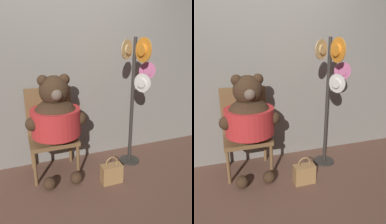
% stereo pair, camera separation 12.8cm
% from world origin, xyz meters
% --- Properties ---
extents(ground_plane, '(14.00, 14.00, 0.00)m').
position_xyz_m(ground_plane, '(0.00, 0.00, 0.00)').
color(ground_plane, brown).
extents(wall_back, '(8.00, 0.10, 2.45)m').
position_xyz_m(wall_back, '(0.00, 0.68, 1.22)').
color(wall_back, gray).
rests_on(wall_back, ground_plane).
extents(chair, '(0.58, 0.45, 1.08)m').
position_xyz_m(chair, '(-0.22, 0.42, 0.57)').
color(chair, brown).
rests_on(chair, ground_plane).
extents(teddy_bear, '(0.71, 0.63, 1.28)m').
position_xyz_m(teddy_bear, '(-0.19, 0.25, 0.76)').
color(teddy_bear, '#3D2819').
rests_on(teddy_bear, ground_plane).
extents(hat_display_rack, '(0.55, 0.44, 1.68)m').
position_xyz_m(hat_display_rack, '(0.84, 0.18, 1.04)').
color(hat_display_rack, '#332D28').
rests_on(hat_display_rack, ground_plane).
extents(handbag_on_ground, '(0.25, 0.13, 0.34)m').
position_xyz_m(handbag_on_ground, '(0.38, -0.12, 0.12)').
color(handbag_on_ground, '#A87A47').
rests_on(handbag_on_ground, ground_plane).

